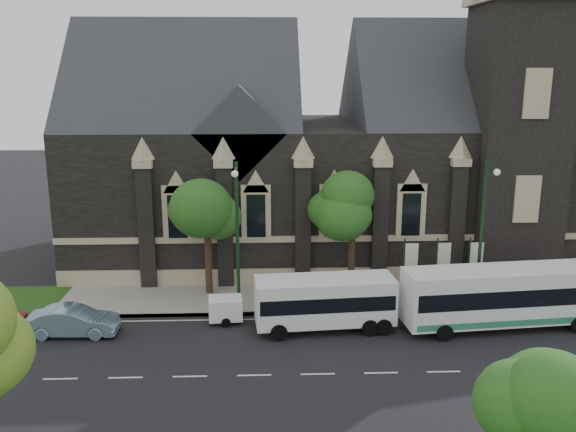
{
  "coord_description": "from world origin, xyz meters",
  "views": [
    {
      "loc": [
        -2.4,
        -25.96,
        14.14
      ],
      "look_at": [
        -1.18,
        6.0,
        6.21
      ],
      "focal_mm": 37.97,
      "sensor_mm": 36.0,
      "label": 1
    }
  ],
  "objects_px": {
    "banner_flag_right": "(473,263)",
    "street_lamp_near": "(483,228)",
    "box_trailer": "(226,308)",
    "tree_park_east": "(545,383)",
    "shuttle_bus": "(325,300)",
    "tree_walk_left": "(210,206)",
    "tour_coach": "(509,295)",
    "street_lamp_mid": "(237,231)",
    "banner_flag_left": "(408,264)",
    "sedan": "(73,321)",
    "tree_walk_right": "(356,203)",
    "banner_flag_center": "(441,264)"
  },
  "relations": [
    {
      "from": "street_lamp_mid",
      "to": "sedan",
      "type": "bearing_deg",
      "value": -165.42
    },
    {
      "from": "tree_walk_right",
      "to": "sedan",
      "type": "bearing_deg",
      "value": -159.75
    },
    {
      "from": "banner_flag_left",
      "to": "box_trailer",
      "type": "xyz_separation_m",
      "value": [
        -10.99,
        -2.8,
        -1.56
      ]
    },
    {
      "from": "banner_flag_left",
      "to": "sedan",
      "type": "xyz_separation_m",
      "value": [
        -19.08,
        -4.2,
        -1.59
      ]
    },
    {
      "from": "tree_walk_left",
      "to": "street_lamp_near",
      "type": "distance_m",
      "value": 16.22
    },
    {
      "from": "banner_flag_right",
      "to": "tree_park_east",
      "type": "bearing_deg",
      "value": -102.65
    },
    {
      "from": "street_lamp_mid",
      "to": "shuttle_bus",
      "type": "xyz_separation_m",
      "value": [
        4.82,
        -2.0,
        -3.42
      ]
    },
    {
      "from": "shuttle_bus",
      "to": "tree_park_east",
      "type": "bearing_deg",
      "value": -74.35
    },
    {
      "from": "banner_flag_right",
      "to": "street_lamp_near",
      "type": "bearing_deg",
      "value": -98.56
    },
    {
      "from": "street_lamp_mid",
      "to": "tree_park_east",
      "type": "bearing_deg",
      "value": -58.21
    },
    {
      "from": "tree_walk_left",
      "to": "street_lamp_mid",
      "type": "distance_m",
      "value": 4.08
    },
    {
      "from": "tree_walk_right",
      "to": "sedan",
      "type": "xyz_separation_m",
      "value": [
        -16.01,
        -5.91,
        -5.02
      ]
    },
    {
      "from": "street_lamp_near",
      "to": "sedan",
      "type": "bearing_deg",
      "value": -174.27
    },
    {
      "from": "tree_walk_left",
      "to": "street_lamp_mid",
      "type": "xyz_separation_m",
      "value": [
        1.8,
        -3.61,
        -0.62
      ]
    },
    {
      "from": "tree_walk_right",
      "to": "shuttle_bus",
      "type": "xyz_separation_m",
      "value": [
        -2.4,
        -5.62,
        -4.13
      ]
    },
    {
      "from": "tree_walk_left",
      "to": "sedan",
      "type": "xyz_separation_m",
      "value": [
        -7.0,
        -5.9,
        -4.94
      ]
    },
    {
      "from": "sedan",
      "to": "shuttle_bus",
      "type": "bearing_deg",
      "value": -87.51
    },
    {
      "from": "tree_walk_right",
      "to": "box_trailer",
      "type": "distance_m",
      "value": 10.39
    },
    {
      "from": "tour_coach",
      "to": "box_trailer",
      "type": "height_order",
      "value": "tour_coach"
    },
    {
      "from": "street_lamp_mid",
      "to": "tour_coach",
      "type": "distance_m",
      "value": 15.45
    },
    {
      "from": "street_lamp_near",
      "to": "banner_flag_center",
      "type": "height_order",
      "value": "street_lamp_near"
    },
    {
      "from": "street_lamp_mid",
      "to": "shuttle_bus",
      "type": "bearing_deg",
      "value": -22.54
    },
    {
      "from": "banner_flag_center",
      "to": "tour_coach",
      "type": "bearing_deg",
      "value": -56.77
    },
    {
      "from": "box_trailer",
      "to": "tree_park_east",
      "type": "bearing_deg",
      "value": -59.67
    },
    {
      "from": "street_lamp_mid",
      "to": "sedan",
      "type": "relative_size",
      "value": 1.87
    },
    {
      "from": "street_lamp_near",
      "to": "sedan",
      "type": "distance_m",
      "value": 23.32
    },
    {
      "from": "tree_walk_left",
      "to": "tour_coach",
      "type": "bearing_deg",
      "value": -19.0
    },
    {
      "from": "sedan",
      "to": "tour_coach",
      "type": "bearing_deg",
      "value": -88.41
    },
    {
      "from": "tree_walk_left",
      "to": "banner_flag_center",
      "type": "relative_size",
      "value": 1.91
    },
    {
      "from": "tree_walk_left",
      "to": "tour_coach",
      "type": "distance_m",
      "value": 18.13
    },
    {
      "from": "tree_walk_left",
      "to": "shuttle_bus",
      "type": "bearing_deg",
      "value": -40.3
    },
    {
      "from": "banner_flag_right",
      "to": "tour_coach",
      "type": "distance_m",
      "value": 4.15
    },
    {
      "from": "street_lamp_mid",
      "to": "banner_flag_center",
      "type": "height_order",
      "value": "street_lamp_mid"
    },
    {
      "from": "banner_flag_left",
      "to": "street_lamp_mid",
      "type": "bearing_deg",
      "value": -169.5
    },
    {
      "from": "tree_walk_right",
      "to": "banner_flag_right",
      "type": "distance_m",
      "value": 8.05
    },
    {
      "from": "street_lamp_mid",
      "to": "banner_flag_center",
      "type": "distance_m",
      "value": 12.73
    },
    {
      "from": "street_lamp_near",
      "to": "shuttle_bus",
      "type": "distance_m",
      "value": 10.0
    },
    {
      "from": "shuttle_bus",
      "to": "sedan",
      "type": "xyz_separation_m",
      "value": [
        -13.61,
        -0.29,
        -0.9
      ]
    },
    {
      "from": "box_trailer",
      "to": "street_lamp_near",
      "type": "bearing_deg",
      "value": -1.22
    },
    {
      "from": "tree_park_east",
      "to": "box_trailer",
      "type": "distance_m",
      "value": 19.33
    },
    {
      "from": "banner_flag_center",
      "to": "tree_walk_left",
      "type": "bearing_deg",
      "value": 173.11
    },
    {
      "from": "shuttle_bus",
      "to": "sedan",
      "type": "height_order",
      "value": "shuttle_bus"
    },
    {
      "from": "tree_walk_right",
      "to": "street_lamp_mid",
      "type": "relative_size",
      "value": 0.87
    },
    {
      "from": "tree_park_east",
      "to": "shuttle_bus",
      "type": "bearing_deg",
      "value": 110.39
    },
    {
      "from": "street_lamp_near",
      "to": "banner_flag_left",
      "type": "relative_size",
      "value": 2.25
    },
    {
      "from": "shuttle_bus",
      "to": "box_trailer",
      "type": "relative_size",
      "value": 2.81
    },
    {
      "from": "banner_flag_left",
      "to": "banner_flag_right",
      "type": "xyz_separation_m",
      "value": [
        4.0,
        0.0,
        0.0
      ]
    },
    {
      "from": "banner_flag_right",
      "to": "box_trailer",
      "type": "bearing_deg",
      "value": -169.42
    },
    {
      "from": "tree_park_east",
      "to": "tour_coach",
      "type": "distance_m",
      "value": 15.29
    },
    {
      "from": "banner_flag_right",
      "to": "tree_walk_right",
      "type": "bearing_deg",
      "value": 166.4
    }
  ]
}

